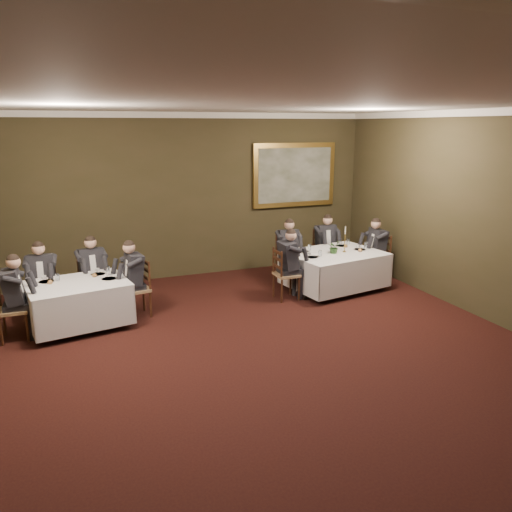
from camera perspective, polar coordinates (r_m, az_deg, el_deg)
ground at (r=6.87m, az=3.62°, el=-13.40°), size 10.00×10.00×0.00m
ceiling at (r=6.07m, az=4.17°, el=17.21°), size 8.00×10.00×0.10m
back_wall at (r=10.90m, az=-7.33°, el=6.76°), size 8.00×0.10×3.50m
crown_molding at (r=6.06m, az=4.16°, el=16.64°), size 8.00×10.00×0.12m
table_main at (r=10.20m, az=8.93°, el=-1.31°), size 2.07×1.70×0.67m
table_second at (r=8.69m, az=-19.60°, el=-4.86°), size 1.73×1.43×0.67m
chair_main_backleft at (r=10.69m, az=3.58°, el=-1.34°), size 0.48×0.46×1.00m
diner_main_backleft at (r=10.62m, az=3.62°, el=-0.17°), size 0.45×0.51×1.35m
chair_main_backright at (r=11.27m, az=7.79°, el=-0.62°), size 0.44×0.42×1.00m
diner_main_backright at (r=11.20m, az=7.86°, el=0.50°), size 0.42×0.48×1.35m
chair_main_endleft at (r=9.57m, az=3.41°, el=-3.27°), size 0.42×0.44×1.00m
diner_main_endleft at (r=9.51m, az=3.50°, el=-1.95°), size 0.48×0.42×1.35m
chair_main_endright at (r=11.01m, az=13.65°, el=-1.26°), size 0.43×0.45×1.00m
diner_main_endright at (r=10.95m, az=13.67°, el=-0.12°), size 0.49×0.43×1.35m
chair_sec_backleft at (r=9.43m, az=-22.97°, el=-4.73°), size 0.47×0.46×1.00m
diner_sec_backleft at (r=9.35m, az=-23.11°, el=-3.43°), size 0.44×0.51×1.35m
chair_sec_backright at (r=9.56m, az=-18.08°, el=-4.02°), size 0.51×0.49×1.00m
diner_sec_backright at (r=9.48m, az=-18.17°, el=-2.73°), size 0.48×0.54×1.35m
chair_sec_endright at (r=8.96m, az=-13.38°, el=-4.92°), size 0.48×0.50×1.00m
diner_sec_endright at (r=8.89m, az=-13.53°, el=-3.55°), size 0.53×0.47×1.35m
chair_sec_endleft at (r=8.63m, az=-25.90°, el=-6.81°), size 0.43×0.45×1.00m
diner_sec_endleft at (r=8.56m, az=-25.99°, el=-5.38°), size 0.49×0.43×1.35m
centerpiece at (r=10.03m, az=8.90°, el=1.10°), size 0.31×0.29×0.28m
candlestick at (r=10.16m, az=10.11°, el=1.55°), size 0.08×0.08×0.53m
place_setting_table_main at (r=10.16m, az=5.61°, el=0.75°), size 0.33×0.31×0.14m
place_setting_table_second at (r=8.86m, az=-22.51°, el=-2.42°), size 0.33×0.31×0.14m
painting at (r=11.60m, az=4.40°, el=9.21°), size 2.02×0.09×1.44m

